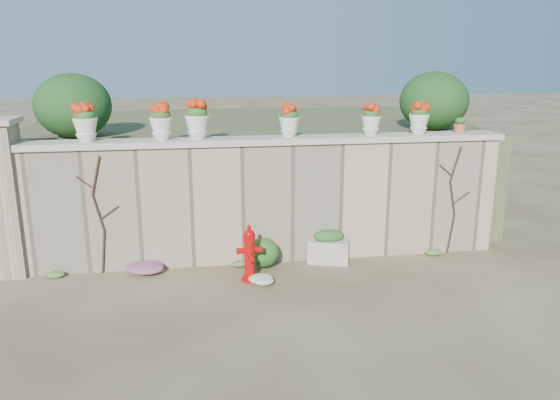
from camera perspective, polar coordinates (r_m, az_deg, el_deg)
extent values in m
plane|color=#4F3D27|center=(7.82, 0.43, -10.79)|extent=(80.00, 80.00, 0.00)
cube|color=tan|center=(9.15, -1.41, -0.27)|extent=(8.00, 0.40, 2.00)
cube|color=#BBB19E|center=(8.93, -1.45, 6.25)|extent=(8.10, 0.52, 0.10)
cube|color=tan|center=(9.50, -27.06, -0.10)|extent=(0.60, 0.60, 2.40)
cube|color=#384C23|center=(12.25, -3.42, 3.59)|extent=(9.00, 6.00, 2.00)
ellipsoid|color=#143814|center=(10.20, -20.80, 9.20)|extent=(1.30, 1.30, 1.10)
ellipsoid|color=#143814|center=(10.99, 15.78, 9.94)|extent=(1.30, 1.30, 1.10)
cylinder|color=black|center=(9.18, -17.95, -5.21)|extent=(0.12, 0.04, 0.70)
cylinder|color=black|center=(8.99, -18.43, -1.32)|extent=(0.17, 0.04, 0.61)
cylinder|color=black|center=(8.85, -18.68, 2.42)|extent=(0.18, 0.04, 0.61)
cylinder|color=black|center=(8.97, -17.39, -1.28)|extent=(0.30, 0.02, 0.22)
cylinder|color=black|center=(8.90, -19.74, 1.74)|extent=(0.25, 0.02, 0.21)
cylinder|color=black|center=(10.08, 17.41, -3.39)|extent=(0.12, 0.04, 0.70)
cylinder|color=black|center=(9.89, 17.57, 0.18)|extent=(0.17, 0.04, 0.61)
cylinder|color=black|center=(9.77, 17.89, 3.59)|extent=(0.18, 0.04, 0.61)
cylinder|color=black|center=(9.96, 18.42, 0.22)|extent=(0.30, 0.02, 0.22)
cylinder|color=black|center=(9.71, 16.92, 3.00)|extent=(0.25, 0.02, 0.21)
cylinder|color=#B30607|center=(8.58, -3.17, -8.25)|extent=(0.25, 0.25, 0.05)
cylinder|color=#B30607|center=(8.45, -3.21, -6.13)|extent=(0.15, 0.15, 0.56)
cylinder|color=#B30607|center=(8.40, -3.22, -5.26)|extent=(0.19, 0.19, 0.04)
cylinder|color=#B30607|center=(8.34, -3.24, -4.02)|extent=(0.19, 0.19, 0.11)
ellipsoid|color=#B30607|center=(8.31, -3.25, -3.43)|extent=(0.17, 0.17, 0.13)
cylinder|color=#B30607|center=(8.29, -3.26, -2.95)|extent=(0.06, 0.06, 0.09)
cylinder|color=#B30607|center=(8.38, -4.08, -5.32)|extent=(0.13, 0.10, 0.09)
cylinder|color=#B30607|center=(8.42, -2.36, -5.20)|extent=(0.13, 0.10, 0.09)
cylinder|color=#B30607|center=(8.34, -3.10, -6.07)|extent=(0.09, 0.10, 0.08)
cube|color=#BBB19E|center=(9.29, 5.09, -5.29)|extent=(0.76, 0.58, 0.39)
ellipsoid|color=#1E5119|center=(9.20, 5.12, -3.75)|extent=(0.59, 0.46, 0.20)
ellipsoid|color=#1E5119|center=(8.90, -1.54, -5.27)|extent=(0.69, 0.62, 0.65)
ellipsoid|color=#C226B1|center=(9.05, -14.33, -6.83)|extent=(0.87, 0.58, 0.23)
ellipsoid|color=white|center=(8.40, -2.13, -8.29)|extent=(0.48, 0.39, 0.17)
ellipsoid|color=#1E5119|center=(8.95, -19.75, 8.33)|extent=(0.32, 0.32, 0.19)
ellipsoid|color=red|center=(8.94, -19.79, 8.85)|extent=(0.28, 0.28, 0.20)
ellipsoid|color=#1E5119|center=(8.82, -12.37, 8.69)|extent=(0.31, 0.31, 0.19)
ellipsoid|color=red|center=(8.81, -12.40, 9.20)|extent=(0.27, 0.27, 0.20)
ellipsoid|color=#1E5119|center=(8.80, -8.68, 9.01)|extent=(0.33, 0.33, 0.20)
ellipsoid|color=red|center=(8.79, -8.70, 9.55)|extent=(0.29, 0.29, 0.21)
ellipsoid|color=#1E5119|center=(8.94, 0.96, 8.91)|extent=(0.29, 0.29, 0.17)
ellipsoid|color=red|center=(8.93, 0.97, 9.37)|extent=(0.25, 0.25, 0.18)
ellipsoid|color=#1E5119|center=(9.28, 9.54, 8.88)|extent=(0.28, 0.28, 0.17)
ellipsoid|color=red|center=(9.28, 9.56, 9.31)|extent=(0.25, 0.25, 0.18)
ellipsoid|color=#1E5119|center=(9.58, 14.37, 8.90)|extent=(0.29, 0.29, 0.18)
ellipsoid|color=red|center=(9.57, 14.40, 9.33)|extent=(0.26, 0.26, 0.18)
ellipsoid|color=#1E5119|center=(9.92, 18.31, 7.80)|extent=(0.18, 0.18, 0.12)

